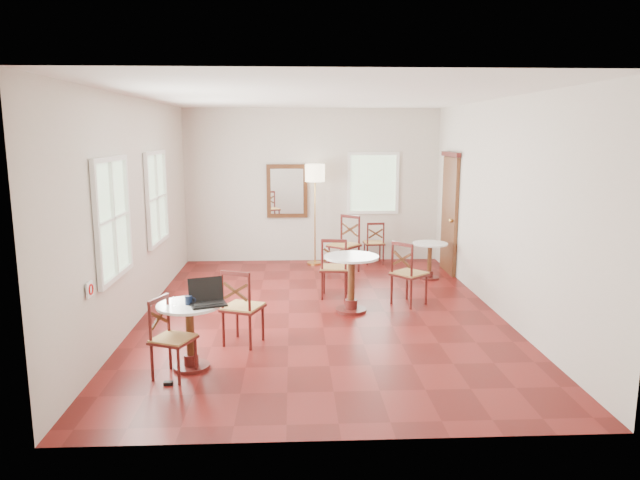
# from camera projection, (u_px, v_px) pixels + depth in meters

# --- Properties ---
(ground) EXTENTS (7.00, 7.00, 0.00)m
(ground) POSITION_uv_depth(u_px,v_px,m) (321.00, 313.00, 8.26)
(ground) COLOR #5F1210
(ground) RESTS_ON ground
(room_shell) EXTENTS (5.02, 7.02, 3.01)m
(room_shell) POSITION_uv_depth(u_px,v_px,m) (316.00, 179.00, 8.18)
(room_shell) COLOR beige
(room_shell) RESTS_ON ground
(cafe_table_near) EXTENTS (0.69, 0.69, 0.73)m
(cafe_table_near) POSITION_uv_depth(u_px,v_px,m) (190.00, 329.00, 6.23)
(cafe_table_near) COLOR #4F1713
(cafe_table_near) RESTS_ON ground
(cafe_table_mid) EXTENTS (0.77, 0.77, 0.82)m
(cafe_table_mid) POSITION_uv_depth(u_px,v_px,m) (351.00, 277.00, 8.23)
(cafe_table_mid) COLOR #4F1713
(cafe_table_mid) RESTS_ON ground
(cafe_table_back) EXTENTS (0.61, 0.61, 0.64)m
(cafe_table_back) POSITION_uv_depth(u_px,v_px,m) (430.00, 257.00, 10.13)
(cafe_table_back) COLOR #4F1713
(cafe_table_back) RESTS_ON ground
(chair_near_a) EXTENTS (0.56, 0.56, 0.94)m
(chair_near_a) POSITION_uv_depth(u_px,v_px,m) (242.00, 307.00, 6.95)
(chair_near_a) COLOR #4F1713
(chair_near_a) RESTS_ON ground
(chair_near_b) EXTENTS (0.51, 0.51, 0.85)m
(chair_near_b) POSITION_uv_depth(u_px,v_px,m) (171.00, 338.00, 6.02)
(chair_near_b) COLOR #4F1713
(chair_near_b) RESTS_ON ground
(chair_mid_a) EXTENTS (0.49, 0.49, 0.95)m
(chair_mid_a) POSITION_uv_depth(u_px,v_px,m) (334.00, 268.00, 8.94)
(chair_mid_a) COLOR #4F1713
(chair_mid_a) RESTS_ON ground
(chair_mid_b) EXTENTS (0.62, 0.62, 0.96)m
(chair_mid_b) POSITION_uv_depth(u_px,v_px,m) (408.00, 273.00, 8.57)
(chair_mid_b) COLOR #4F1713
(chair_mid_b) RESTS_ON ground
(chair_back_a) EXTENTS (0.41, 0.41, 0.83)m
(chair_back_a) POSITION_uv_depth(u_px,v_px,m) (374.00, 243.00, 11.33)
(chair_back_a) COLOR #4F1713
(chair_back_a) RESTS_ON ground
(chair_back_b) EXTENTS (0.68, 0.68, 1.04)m
(chair_back_b) POSITION_uv_depth(u_px,v_px,m) (345.00, 244.00, 10.59)
(chair_back_b) COLOR #4F1713
(chair_back_b) RESTS_ON ground
(floor_lamp) EXTENTS (0.38, 0.38, 1.94)m
(floor_lamp) POSITION_uv_depth(u_px,v_px,m) (315.00, 180.00, 11.06)
(floor_lamp) COLOR #BF8C3F
(floor_lamp) RESTS_ON ground
(laptop) EXTENTS (0.45, 0.41, 0.26)m
(laptop) POSITION_uv_depth(u_px,v_px,m) (207.00, 298.00, 6.18)
(laptop) COLOR black
(laptop) RESTS_ON cafe_table_near
(mouse) EXTENTS (0.10, 0.08, 0.03)m
(mouse) POSITION_uv_depth(u_px,v_px,m) (208.00, 300.00, 6.24)
(mouse) COLOR black
(mouse) RESTS_ON cafe_table_near
(navy_mug) EXTENTS (0.12, 0.08, 0.09)m
(navy_mug) POSITION_uv_depth(u_px,v_px,m) (189.00, 300.00, 6.15)
(navy_mug) COLOR black
(navy_mug) RESTS_ON cafe_table_near
(water_glass) EXTENTS (0.05, 0.05, 0.09)m
(water_glass) POSITION_uv_depth(u_px,v_px,m) (174.00, 302.00, 6.10)
(water_glass) COLOR white
(water_glass) RESTS_ON cafe_table_near
(power_adapter) EXTENTS (0.09, 0.05, 0.04)m
(power_adapter) POSITION_uv_depth(u_px,v_px,m) (168.00, 383.00, 5.88)
(power_adapter) COLOR black
(power_adapter) RESTS_ON ground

